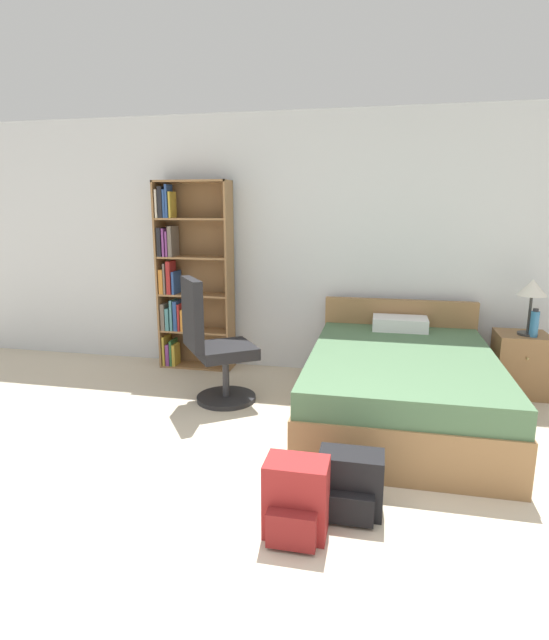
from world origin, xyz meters
The scene contains 10 objects.
ground_plane centered at (0.00, 0.00, 0.00)m, with size 14.00×14.00×0.00m, color beige.
wall_back centered at (0.00, 3.23, 1.30)m, with size 9.00×0.06×2.60m.
bookshelf centered at (-1.53, 3.03, 0.96)m, with size 0.77×0.27×1.95m.
bed centered at (0.65, 2.12, 0.29)m, with size 1.44×2.10×0.81m.
office_chair centered at (-0.93, 2.10, 0.50)m, with size 0.72×0.70×1.11m.
nightstand centered at (1.73, 2.88, 0.28)m, with size 0.44×0.44×0.57m.
table_lamp centered at (1.76, 2.85, 0.97)m, with size 0.25×0.25×0.50m.
water_bottle centered at (1.79, 2.78, 0.69)m, with size 0.07×0.07×0.25m.
backpack_black centered at (0.35, 0.70, 0.17)m, with size 0.36×0.28×0.35m.
backpack_red centered at (0.08, 0.44, 0.19)m, with size 0.33×0.30×0.41m.
Camera 1 is at (0.46, -1.84, 1.67)m, focal length 28.00 mm.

